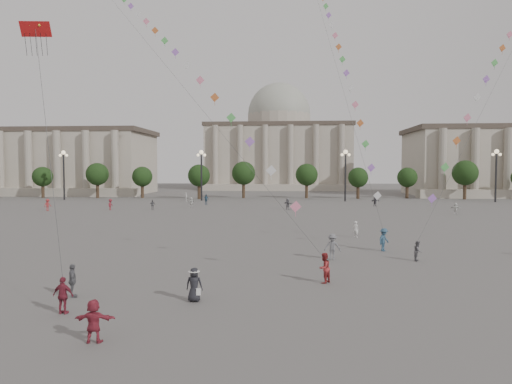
{
  "coord_description": "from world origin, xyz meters",
  "views": [
    {
      "loc": [
        3.34,
        -24.96,
        6.86
      ],
      "look_at": [
        0.69,
        12.0,
        4.91
      ],
      "focal_mm": 32.0,
      "sensor_mm": 36.0,
      "label": 1
    }
  ],
  "objects": [
    {
      "name": "kite_train_mid",
      "position": [
        7.75,
        38.81,
        29.67
      ],
      "size": [
        7.22,
        48.34,
        71.56
      ],
      "color": "#3F3F3F",
      "rests_on": "ground"
    },
    {
      "name": "lamp_post_far_east",
      "position": [
        45.0,
        70.0,
        7.35
      ],
      "size": [
        2.0,
        0.9,
        10.65
      ],
      "color": "#262628",
      "rests_on": "ground"
    },
    {
      "name": "person_crowd_13",
      "position": [
        10.0,
        20.55,
        0.81
      ],
      "size": [
        0.7,
        0.67,
        1.62
      ],
      "primitive_type": "imported",
      "rotation": [
        0.0,
        0.0,
        2.45
      ],
      "color": "white",
      "rests_on": "ground"
    },
    {
      "name": "person_crowd_4",
      "position": [
        -13.69,
        53.7,
        0.88
      ],
      "size": [
        1.47,
        1.57,
        1.76
      ],
      "primitive_type": "imported",
      "rotation": [
        0.0,
        0.0,
        3.99
      ],
      "color": "silver",
      "rests_on": "ground"
    },
    {
      "name": "tree_row",
      "position": [
        0.0,
        78.0,
        5.39
      ],
      "size": [
        137.12,
        5.12,
        8.0
      ],
      "color": "#322619",
      "rests_on": "ground"
    },
    {
      "name": "person_crowd_16",
      "position": [
        -19.14,
        48.74,
        0.79
      ],
      "size": [
        1.01,
        0.76,
        1.59
      ],
      "primitive_type": "imported",
      "rotation": [
        0.0,
        0.0,
        0.46
      ],
      "color": "#56565B",
      "rests_on": "ground"
    },
    {
      "name": "person_crowd_7",
      "position": [
        28.26,
        44.86,
        0.85
      ],
      "size": [
        1.65,
        1.04,
        1.7
      ],
      "primitive_type": "imported",
      "rotation": [
        0.0,
        0.0,
        2.77
      ],
      "color": "silver",
      "rests_on": "ground"
    },
    {
      "name": "kite_flyer_0",
      "position": [
        5.47,
        2.15,
        0.91
      ],
      "size": [
        1.08,
        1.12,
        1.82
      ],
      "primitive_type": "imported",
      "rotation": [
        0.0,
        0.0,
        4.06
      ],
      "color": "maroon",
      "rests_on": "ground"
    },
    {
      "name": "person_crowd_10",
      "position": [
        -17.82,
        68.0,
        0.88
      ],
      "size": [
        0.53,
        0.71,
        1.77
      ],
      "primitive_type": "imported",
      "rotation": [
        0.0,
        0.0,
        1.74
      ],
      "color": "silver",
      "rests_on": "ground"
    },
    {
      "name": "tourist_2",
      "position": [
        -4.29,
        -7.86,
        0.86
      ],
      "size": [
        1.63,
        0.61,
        1.72
      ],
      "primitive_type": "imported",
      "rotation": [
        0.0,
        0.0,
        3.2
      ],
      "color": "#9B2A3B",
      "rests_on": "ground"
    },
    {
      "name": "person_crowd_0",
      "position": [
        -12.14,
        59.55,
        0.97
      ],
      "size": [
        1.22,
        1.0,
        1.94
      ],
      "primitive_type": "imported",
      "rotation": [
        0.0,
        0.0,
        0.55
      ],
      "color": "#2E4E69",
      "rests_on": "ground"
    },
    {
      "name": "person_crowd_9",
      "position": [
        18.9,
        58.22,
        0.88
      ],
      "size": [
        1.71,
        1.02,
        1.76
      ],
      "primitive_type": "imported",
      "rotation": [
        0.0,
        0.0,
        0.33
      ],
      "color": "#232228",
      "rests_on": "ground"
    },
    {
      "name": "person_crowd_6",
      "position": [
        6.63,
        9.23,
        0.97
      ],
      "size": [
        1.27,
        0.75,
        1.95
      ],
      "primitive_type": "imported",
      "rotation": [
        0.0,
        0.0,
        6.26
      ],
      "color": "slate",
      "rests_on": "ground"
    },
    {
      "name": "hat_person",
      "position": [
        -1.48,
        -2.13,
        0.91
      ],
      "size": [
        0.87,
        0.6,
        1.75
      ],
      "color": "black",
      "rests_on": "ground"
    },
    {
      "name": "hall_west",
      "position": [
        -75.0,
        93.89,
        8.43
      ],
      "size": [
        84.0,
        26.22,
        17.2
      ],
      "color": "#A89F8D",
      "rests_on": "ground"
    },
    {
      "name": "ground",
      "position": [
        0.0,
        0.0,
        0.0
      ],
      "size": [
        360.0,
        360.0,
        0.0
      ],
      "primitive_type": "plane",
      "color": "#565351",
      "rests_on": "ground"
    },
    {
      "name": "dragon_kite",
      "position": [
        -15.1,
        7.58,
        16.18
      ],
      "size": [
        5.12,
        6.51,
        21.26
      ],
      "color": "#B31313",
      "rests_on": "ground"
    },
    {
      "name": "lamp_post_far_west",
      "position": [
        -45.0,
        70.0,
        7.35
      ],
      "size": [
        2.0,
        0.9,
        10.65
      ],
      "color": "#262628",
      "rests_on": "ground"
    },
    {
      "name": "lamp_post_mid_east",
      "position": [
        15.0,
        70.0,
        7.35
      ],
      "size": [
        2.0,
        0.9,
        10.65
      ],
      "color": "#262628",
      "rests_on": "ground"
    },
    {
      "name": "kite_flyer_2",
      "position": [
        12.89,
        9.21,
        0.74
      ],
      "size": [
        0.81,
        0.89,
        1.48
      ],
      "primitive_type": "imported",
      "rotation": [
        0.0,
        0.0,
        1.15
      ],
      "color": "#57565B",
      "rests_on": "ground"
    },
    {
      "name": "kite_flyer_1",
      "position": [
        11.21,
        13.05,
        0.95
      ],
      "size": [
        1.35,
        1.39,
        1.91
      ],
      "primitive_type": "imported",
      "rotation": [
        0.0,
        0.0,
        0.83
      ],
      "color": "#2D4C66",
      "rests_on": "ground"
    },
    {
      "name": "person_crowd_12",
      "position": [
        3.2,
        50.54,
        0.94
      ],
      "size": [
        1.68,
        1.57,
        1.88
      ],
      "primitive_type": "imported",
      "rotation": [
        0.0,
        0.0,
        2.42
      ],
      "color": "slate",
      "rests_on": "ground"
    },
    {
      "name": "tourist_0",
      "position": [
        -7.22,
        -4.54,
        0.88
      ],
      "size": [
        1.07,
        0.54,
        1.76
      ],
      "primitive_type": "imported",
      "rotation": [
        0.0,
        0.0,
        3.03
      ],
      "color": "maroon",
      "rests_on": "ground"
    },
    {
      "name": "person_crowd_17",
      "position": [
        -25.73,
        47.44,
        0.91
      ],
      "size": [
        0.8,
        1.24,
        1.82
      ],
      "primitive_type": "imported",
      "rotation": [
        0.0,
        0.0,
        1.46
      ],
      "color": "maroon",
      "rests_on": "ground"
    },
    {
      "name": "person_crowd_2",
      "position": [
        -35.32,
        45.48,
        0.96
      ],
      "size": [
        1.19,
        1.43,
        1.93
      ],
      "primitive_type": "imported",
      "rotation": [
        0.0,
        0.0,
        1.12
      ],
      "color": "#A12B2D",
      "rests_on": "ground"
    },
    {
      "name": "hall_central",
      "position": [
        0.0,
        129.22,
        14.23
      ],
      "size": [
        48.3,
        34.3,
        35.5
      ],
      "color": "#A89F8D",
      "rests_on": "ground"
    },
    {
      "name": "tourist_3",
      "position": [
        -8.09,
        -1.83,
        0.89
      ],
      "size": [
        0.86,
        1.13,
        1.78
      ],
      "primitive_type": "imported",
      "rotation": [
        0.0,
        0.0,
        2.04
      ],
      "color": "slate",
      "rests_on": "ground"
    },
    {
      "name": "kite_train_west",
      "position": [
        -14.56,
        29.1,
        24.51
      ],
      "size": [
        37.63,
        49.86,
        76.74
      ],
      "color": "#3F3F3F",
      "rests_on": "ground"
    },
    {
      "name": "lamp_post_mid_west",
      "position": [
        -15.0,
        70.0,
        7.35
      ],
      "size": [
        2.0,
        0.9,
        10.65
      ],
      "color": "#262628",
      "rests_on": "ground"
    }
  ]
}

